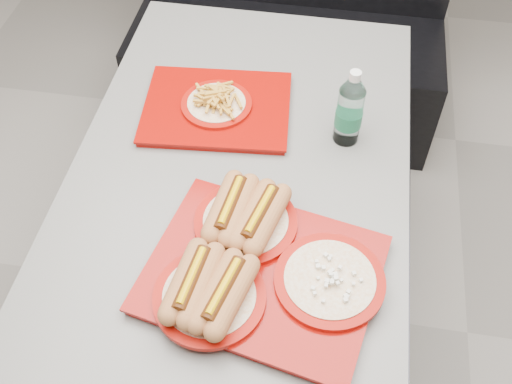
% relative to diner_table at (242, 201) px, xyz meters
% --- Properties ---
extents(ground, '(6.00, 6.00, 0.00)m').
position_rel_diner_table_xyz_m(ground, '(0.00, 0.00, -0.58)').
color(ground, gray).
rests_on(ground, ground).
extents(diner_table, '(0.92, 1.42, 0.75)m').
position_rel_diner_table_xyz_m(diner_table, '(0.00, 0.00, 0.00)').
color(diner_table, black).
rests_on(diner_table, ground).
extents(booth_bench, '(1.30, 0.57, 1.35)m').
position_rel_diner_table_xyz_m(booth_bench, '(0.00, 1.09, -0.18)').
color(booth_bench, black).
rests_on(booth_bench, ground).
extents(tray_near, '(0.58, 0.50, 0.11)m').
position_rel_diner_table_xyz_m(tray_near, '(0.09, -0.34, 0.21)').
color(tray_near, '#8E0903').
rests_on(tray_near, diner_table).
extents(tray_far, '(0.45, 0.36, 0.08)m').
position_rel_diner_table_xyz_m(tray_far, '(-0.10, 0.19, 0.19)').
color(tray_far, '#8E0903').
rests_on(tray_far, diner_table).
extents(water_bottle, '(0.07, 0.07, 0.23)m').
position_rel_diner_table_xyz_m(water_bottle, '(0.27, 0.14, 0.27)').
color(water_bottle, silver).
rests_on(water_bottle, diner_table).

